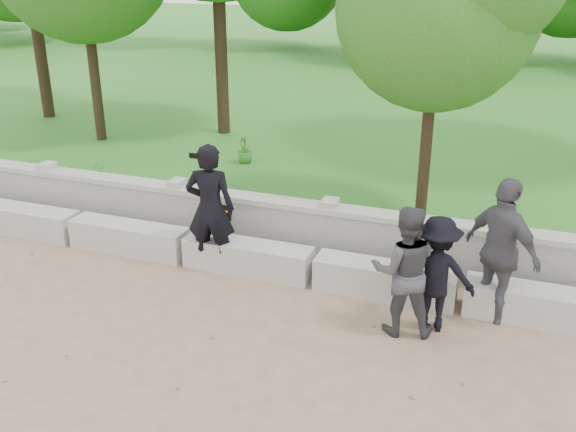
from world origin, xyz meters
name	(u,v)px	position (x,y,z in m)	size (l,w,h in m)	color
ground	(114,324)	(0.00, 0.00, 0.00)	(80.00, 80.00, 0.00)	#997D5D
lawn	(373,97)	(0.00, 14.00, 0.12)	(40.00, 22.00, 0.25)	#2F7226
concrete_bench	(186,247)	(0.00, 1.90, 0.22)	(11.90, 0.45, 0.45)	beige
parapet_wall	(207,216)	(0.00, 2.60, 0.46)	(12.50, 0.35, 0.90)	#B7B5AD
man_main	(210,209)	(0.48, 1.80, 0.95)	(0.77, 0.70, 1.90)	black
visitor_left	(404,271)	(3.38, 1.10, 0.82)	(0.92, 0.79, 1.63)	#393A3E
visitor_mid	(436,274)	(3.72, 1.31, 0.74)	(1.02, 0.68, 1.47)	black
visitor_right	(502,251)	(4.43, 1.80, 0.93)	(1.14, 1.03, 1.87)	#47464C
shrub_a	(99,176)	(-2.65, 3.48, 0.53)	(0.30, 0.20, 0.56)	#367E2B
shrub_b	(209,178)	(-0.71, 4.11, 0.53)	(0.31, 0.25, 0.56)	#367E2B
shrub_d	(245,149)	(-0.83, 5.96, 0.56)	(0.34, 0.31, 0.61)	#367E2B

